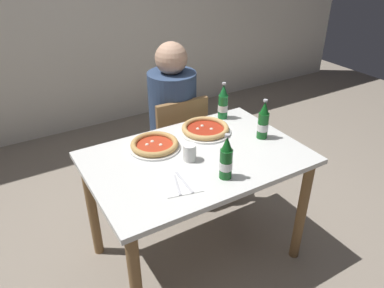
{
  "coord_description": "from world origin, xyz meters",
  "views": [
    {
      "loc": [
        -0.91,
        -1.48,
        1.82
      ],
      "look_at": [
        0.0,
        0.05,
        0.8
      ],
      "focal_mm": 34.39,
      "sensor_mm": 36.0,
      "label": 1
    }
  ],
  "objects_px": {
    "beer_bottle_left": "(226,160)",
    "beer_bottle_right": "(263,122)",
    "pizza_margherita_near": "(205,129)",
    "beer_bottle_center": "(223,103)",
    "paper_cup": "(190,152)",
    "dining_table_main": "(196,173)",
    "chair_behind_table": "(176,142)",
    "diner_seated": "(173,127)",
    "pizza_marinara_far": "(155,145)",
    "napkin_with_cutlery": "(181,184)"
  },
  "relations": [
    {
      "from": "chair_behind_table",
      "to": "beer_bottle_right",
      "type": "distance_m",
      "value": 0.77
    },
    {
      "from": "dining_table_main",
      "to": "paper_cup",
      "type": "xyz_separation_m",
      "value": [
        -0.06,
        -0.02,
        0.16
      ]
    },
    {
      "from": "chair_behind_table",
      "to": "beer_bottle_right",
      "type": "height_order",
      "value": "beer_bottle_right"
    },
    {
      "from": "pizza_margherita_near",
      "to": "beer_bottle_right",
      "type": "height_order",
      "value": "beer_bottle_right"
    },
    {
      "from": "pizza_margherita_near",
      "to": "beer_bottle_right",
      "type": "bearing_deg",
      "value": -42.18
    },
    {
      "from": "dining_table_main",
      "to": "beer_bottle_right",
      "type": "distance_m",
      "value": 0.5
    },
    {
      "from": "diner_seated",
      "to": "pizza_marinara_far",
      "type": "height_order",
      "value": "diner_seated"
    },
    {
      "from": "pizza_marinara_far",
      "to": "paper_cup",
      "type": "height_order",
      "value": "paper_cup"
    },
    {
      "from": "chair_behind_table",
      "to": "dining_table_main",
      "type": "bearing_deg",
      "value": 74.94
    },
    {
      "from": "diner_seated",
      "to": "beer_bottle_left",
      "type": "xyz_separation_m",
      "value": [
        -0.18,
        -0.91,
        0.27
      ]
    },
    {
      "from": "diner_seated",
      "to": "beer_bottle_right",
      "type": "xyz_separation_m",
      "value": [
        0.25,
        -0.68,
        0.27
      ]
    },
    {
      "from": "dining_table_main",
      "to": "pizza_margherita_near",
      "type": "relative_size",
      "value": 3.76
    },
    {
      "from": "chair_behind_table",
      "to": "pizza_margherita_near",
      "type": "relative_size",
      "value": 2.67
    },
    {
      "from": "chair_behind_table",
      "to": "beer_bottle_center",
      "type": "relative_size",
      "value": 3.44
    },
    {
      "from": "chair_behind_table",
      "to": "beer_bottle_left",
      "type": "height_order",
      "value": "beer_bottle_left"
    },
    {
      "from": "chair_behind_table",
      "to": "beer_bottle_center",
      "type": "xyz_separation_m",
      "value": [
        0.2,
        -0.28,
        0.37
      ]
    },
    {
      "from": "beer_bottle_right",
      "to": "paper_cup",
      "type": "height_order",
      "value": "beer_bottle_right"
    },
    {
      "from": "beer_bottle_left",
      "to": "beer_bottle_right",
      "type": "distance_m",
      "value": 0.49
    },
    {
      "from": "diner_seated",
      "to": "pizza_margherita_near",
      "type": "xyz_separation_m",
      "value": [
        -0.01,
        -0.45,
        0.19
      ]
    },
    {
      "from": "pizza_margherita_near",
      "to": "beer_bottle_center",
      "type": "height_order",
      "value": "beer_bottle_center"
    },
    {
      "from": "pizza_marinara_far",
      "to": "napkin_with_cutlery",
      "type": "height_order",
      "value": "pizza_marinara_far"
    },
    {
      "from": "pizza_marinara_far",
      "to": "beer_bottle_center",
      "type": "xyz_separation_m",
      "value": [
        0.57,
        0.13,
        0.08
      ]
    },
    {
      "from": "dining_table_main",
      "to": "chair_behind_table",
      "type": "height_order",
      "value": "chair_behind_table"
    },
    {
      "from": "napkin_with_cutlery",
      "to": "paper_cup",
      "type": "bearing_deg",
      "value": 48.66
    },
    {
      "from": "pizza_margherita_near",
      "to": "napkin_with_cutlery",
      "type": "distance_m",
      "value": 0.56
    },
    {
      "from": "pizza_marinara_far",
      "to": "beer_bottle_center",
      "type": "distance_m",
      "value": 0.59
    },
    {
      "from": "chair_behind_table",
      "to": "pizza_marinara_far",
      "type": "height_order",
      "value": "chair_behind_table"
    },
    {
      "from": "beer_bottle_center",
      "to": "paper_cup",
      "type": "xyz_separation_m",
      "value": [
        -0.46,
        -0.34,
        -0.06
      ]
    },
    {
      "from": "pizza_margherita_near",
      "to": "beer_bottle_left",
      "type": "relative_size",
      "value": 1.29
    },
    {
      "from": "chair_behind_table",
      "to": "beer_bottle_right",
      "type": "xyz_separation_m",
      "value": [
        0.25,
        -0.63,
        0.37
      ]
    },
    {
      "from": "pizza_marinara_far",
      "to": "paper_cup",
      "type": "xyz_separation_m",
      "value": [
        0.11,
        -0.21,
        0.03
      ]
    },
    {
      "from": "napkin_with_cutlery",
      "to": "dining_table_main",
      "type": "bearing_deg",
      "value": 42.52
    },
    {
      "from": "pizza_margherita_near",
      "to": "beer_bottle_right",
      "type": "xyz_separation_m",
      "value": [
        0.26,
        -0.23,
        0.08
      ]
    },
    {
      "from": "pizza_margherita_near",
      "to": "paper_cup",
      "type": "relative_size",
      "value": 3.36
    },
    {
      "from": "paper_cup",
      "to": "beer_bottle_center",
      "type": "bearing_deg",
      "value": 36.89
    },
    {
      "from": "dining_table_main",
      "to": "diner_seated",
      "type": "xyz_separation_m",
      "value": [
        0.2,
        0.66,
        -0.05
      ]
    },
    {
      "from": "dining_table_main",
      "to": "napkin_with_cutlery",
      "type": "relative_size",
      "value": 5.56
    },
    {
      "from": "diner_seated",
      "to": "paper_cup",
      "type": "relative_size",
      "value": 12.73
    },
    {
      "from": "beer_bottle_center",
      "to": "paper_cup",
      "type": "distance_m",
      "value": 0.57
    },
    {
      "from": "dining_table_main",
      "to": "paper_cup",
      "type": "bearing_deg",
      "value": -162.15
    },
    {
      "from": "beer_bottle_left",
      "to": "pizza_margherita_near",
      "type": "bearing_deg",
      "value": 69.28
    },
    {
      "from": "chair_behind_table",
      "to": "beer_bottle_left",
      "type": "bearing_deg",
      "value": 81.04
    },
    {
      "from": "pizza_marinara_far",
      "to": "napkin_with_cutlery",
      "type": "bearing_deg",
      "value": -96.35
    },
    {
      "from": "dining_table_main",
      "to": "pizza_marinara_far",
      "type": "height_order",
      "value": "pizza_marinara_far"
    },
    {
      "from": "napkin_with_cutlery",
      "to": "pizza_margherita_near",
      "type": "bearing_deg",
      "value": 45.15
    },
    {
      "from": "diner_seated",
      "to": "beer_bottle_left",
      "type": "distance_m",
      "value": 0.97
    },
    {
      "from": "chair_behind_table",
      "to": "beer_bottle_right",
      "type": "bearing_deg",
      "value": 114.51
    },
    {
      "from": "chair_behind_table",
      "to": "pizza_marinara_far",
      "type": "xyz_separation_m",
      "value": [
        -0.36,
        -0.42,
        0.29
      ]
    },
    {
      "from": "beer_bottle_center",
      "to": "paper_cup",
      "type": "height_order",
      "value": "beer_bottle_center"
    },
    {
      "from": "dining_table_main",
      "to": "beer_bottle_left",
      "type": "bearing_deg",
      "value": -86.17
    }
  ]
}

